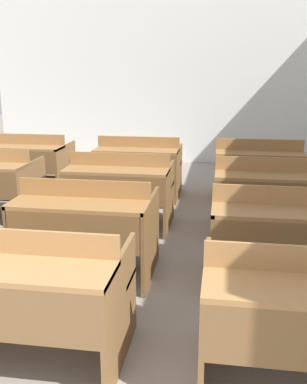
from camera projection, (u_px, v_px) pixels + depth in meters
name	position (u px, v px, depth m)	size (l,w,h in m)	color
wall_back	(163.00, 81.00, 7.93)	(6.16, 0.06, 2.89)	silver
bench_front_center	(28.00, 291.00, 2.52)	(1.07, 0.76, 0.80)	brown
bench_front_right	(307.00, 313.00, 2.29)	(1.07, 0.76, 0.80)	brown
bench_second_center	(86.00, 224.00, 3.62)	(1.07, 0.76, 0.80)	brown
bench_second_right	(282.00, 233.00, 3.42)	(1.07, 0.76, 0.80)	brown
bench_third_center	(120.00, 187.00, 4.76)	(1.07, 0.76, 0.80)	brown
bench_third_right	(268.00, 193.00, 4.51)	(1.07, 0.76, 0.80)	brown
bench_back_left	(28.00, 161.00, 6.11)	(1.07, 0.76, 0.80)	brown
bench_back_center	(139.00, 164.00, 5.88)	(1.07, 0.76, 0.80)	brown
bench_back_right	(258.00, 168.00, 5.67)	(1.07, 0.76, 0.80)	brown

